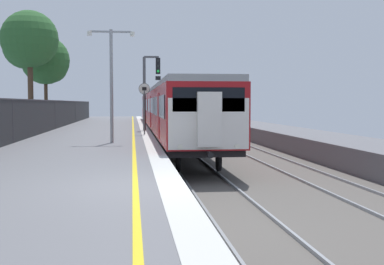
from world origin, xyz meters
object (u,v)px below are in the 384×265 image
at_px(speed_limit_sign, 144,102).
at_px(background_tree_centre, 28,42).
at_px(commuter_train_at_platform, 167,109).
at_px(platform_lamp_mid, 111,75).
at_px(background_tree_left, 47,62).
at_px(signal_gantry, 149,84).

height_order(speed_limit_sign, background_tree_centre, background_tree_centre).
relative_size(commuter_train_at_platform, platform_lamp_mid, 8.16).
bearing_deg(background_tree_left, signal_gantry, -57.20).
bearing_deg(platform_lamp_mid, speed_limit_sign, 74.37).
relative_size(speed_limit_sign, background_tree_left, 0.38).
height_order(signal_gantry, speed_limit_sign, signal_gantry).
xyz_separation_m(background_tree_left, background_tree_centre, (-0.61, -4.54, 1.13)).
bearing_deg(signal_gantry, platform_lamp_mid, -101.34).
distance_m(background_tree_left, background_tree_centre, 4.72).
distance_m(platform_lamp_mid, background_tree_centre, 19.37).
height_order(signal_gantry, background_tree_centre, background_tree_centre).
relative_size(commuter_train_at_platform, signal_gantry, 8.53).
xyz_separation_m(signal_gantry, platform_lamp_mid, (-1.91, -9.54, 0.01)).
bearing_deg(background_tree_centre, background_tree_left, 82.34).
bearing_deg(platform_lamp_mid, commuter_train_at_platform, 76.46).
relative_size(commuter_train_at_platform, background_tree_left, 5.34).
relative_size(speed_limit_sign, platform_lamp_mid, 0.57).
height_order(speed_limit_sign, platform_lamp_mid, platform_lamp_mid).
xyz_separation_m(commuter_train_at_platform, background_tree_centre, (-10.30, 3.77, 5.06)).
height_order(signal_gantry, platform_lamp_mid, platform_lamp_mid).
xyz_separation_m(signal_gantry, speed_limit_sign, (-0.39, -4.08, -1.13)).
height_order(background_tree_left, background_tree_centre, background_tree_centre).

